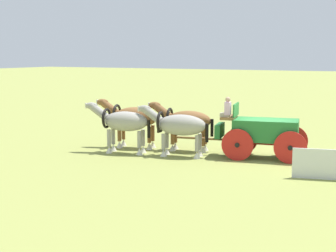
{
  "coord_description": "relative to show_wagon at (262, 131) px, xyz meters",
  "views": [
    {
      "loc": [
        -6.22,
        20.36,
        4.46
      ],
      "look_at": [
        4.33,
        0.78,
        1.2
      ],
      "focal_mm": 52.94,
      "sensor_mm": 36.0,
      "label": 1
    }
  ],
  "objects": [
    {
      "name": "draft_horse_rear_off",
      "position": [
        3.6,
        0.07,
        0.19
      ],
      "size": [
        3.07,
        1.28,
        2.23
      ],
      "color": "brown",
      "rests_on": "ground"
    },
    {
      "name": "draft_horse_lead_off",
      "position": [
        6.14,
        0.6,
        0.25
      ],
      "size": [
        3.16,
        1.36,
        2.3
      ],
      "color": "brown",
      "rests_on": "ground"
    },
    {
      "name": "ground_plane",
      "position": [
        -0.15,
        -0.04,
        -1.17
      ],
      "size": [
        220.0,
        220.0,
        0.0
      ],
      "primitive_type": "plane",
      "color": "olive"
    },
    {
      "name": "draft_horse_lead_near",
      "position": [
        5.88,
        1.87,
        0.21
      ],
      "size": [
        3.09,
        1.3,
        2.26
      ],
      "color": "#9E998E",
      "rests_on": "ground"
    },
    {
      "name": "show_wagon",
      "position": [
        0.0,
        0.0,
        0.0
      ],
      "size": [
        5.77,
        2.42,
        2.63
      ],
      "color": "#236B2D",
      "rests_on": "ground"
    },
    {
      "name": "draft_horse_rear_near",
      "position": [
        3.33,
        1.34,
        0.16
      ],
      "size": [
        3.16,
        1.33,
        2.2
      ],
      "color": "#9E998E",
      "rests_on": "ground"
    }
  ]
}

